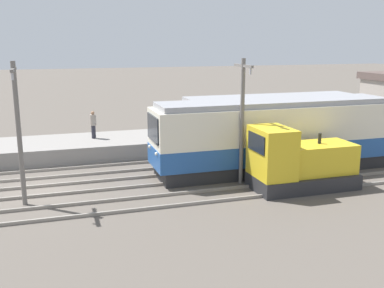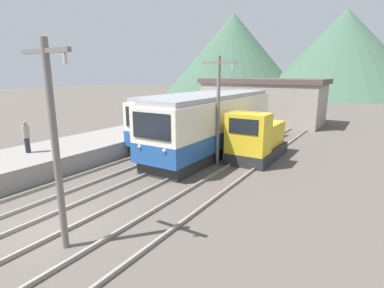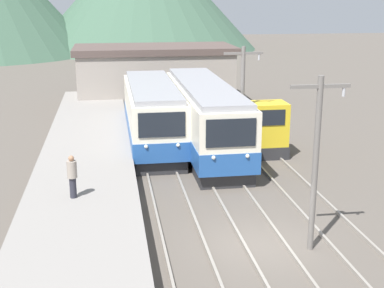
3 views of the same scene
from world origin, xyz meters
The scene contains 11 objects.
ground_plane centered at (0.00, 0.00, 0.00)m, with size 200.00×200.00×0.00m, color #564F47.
platform_left centered at (-6.25, 0.00, 0.49)m, with size 4.50×54.00×0.98m, color gray.
track_left centered at (-2.60, 0.00, 0.07)m, with size 1.54×60.00×0.14m.
track_center centered at (0.20, 0.00, 0.07)m, with size 1.54×60.00×0.14m.
track_right centered at (3.20, 0.00, 0.07)m, with size 1.54×60.00×0.14m.
commuter_train_left centered at (-2.60, 13.31, 1.72)m, with size 2.84×11.08×3.70m.
commuter_train_center centered at (0.20, 11.99, 1.78)m, with size 2.84×13.24×3.85m.
shunting_locomotive centered at (3.20, 11.73, 1.21)m, with size 2.40×4.99×3.00m.
catenary_mast_near centered at (1.71, -0.55, 3.34)m, with size 2.00×0.20×6.07m.
catenary_mast_mid centered at (1.71, 9.45, 3.34)m, with size 2.00×0.20×6.07m.
person_on_platform centered at (-6.52, 3.15, 1.90)m, with size 0.38×0.38×1.70m.
Camera 1 is at (21.18, 0.87, 6.82)m, focal length 42.00 mm.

